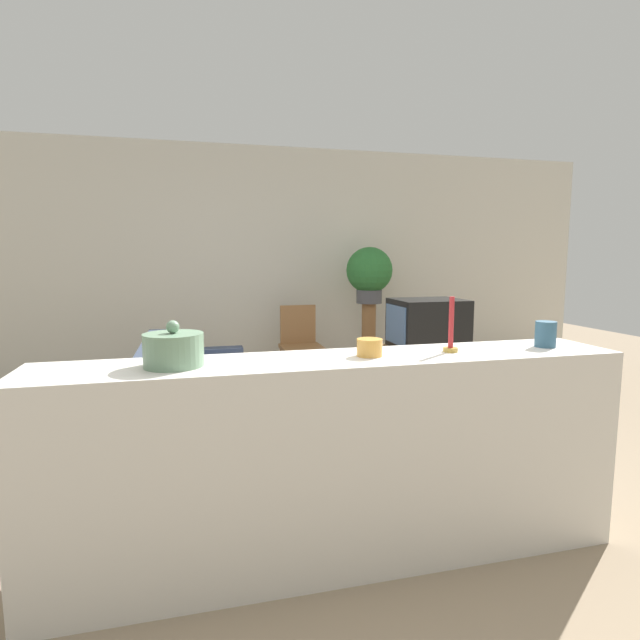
# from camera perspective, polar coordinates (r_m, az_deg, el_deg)

# --- Properties ---
(ground_plane) EXTENTS (14.00, 14.00, 0.00)m
(ground_plane) POSITION_cam_1_polar(r_m,az_deg,el_deg) (3.02, -0.64, -20.61)
(ground_plane) COLOR gray
(wall_back) EXTENTS (9.00, 0.06, 2.70)m
(wall_back) POSITION_cam_1_polar(r_m,az_deg,el_deg) (6.06, -8.39, 6.61)
(wall_back) COLOR beige
(wall_back) RESTS_ON ground_plane
(couch) EXTENTS (0.85, 2.00, 0.74)m
(couch) POSITION_cam_1_polar(r_m,az_deg,el_deg) (4.00, -14.22, -9.57)
(couch) COLOR #384256
(couch) RESTS_ON ground_plane
(tv_stand) EXTENTS (0.92, 0.57, 0.55)m
(tv_stand) POSITION_cam_1_polar(r_m,az_deg,el_deg) (4.96, 12.06, -6.18)
(tv_stand) COLOR olive
(tv_stand) RESTS_ON ground_plane
(television) EXTENTS (0.66, 0.54, 0.46)m
(television) POSITION_cam_1_polar(r_m,az_deg,el_deg) (4.86, 12.15, -0.39)
(television) COLOR black
(television) RESTS_ON tv_stand
(wooden_chair) EXTENTS (0.44, 0.44, 0.88)m
(wooden_chair) POSITION_cam_1_polar(r_m,az_deg,el_deg) (5.46, -2.26, -2.46)
(wooden_chair) COLOR olive
(wooden_chair) RESTS_ON ground_plane
(plant_stand) EXTENTS (0.17, 0.17, 0.87)m
(plant_stand) POSITION_cam_1_polar(r_m,az_deg,el_deg) (5.92, 5.57, -2.26)
(plant_stand) COLOR olive
(plant_stand) RESTS_ON ground_plane
(potted_plant) EXTENTS (0.54, 0.54, 0.65)m
(potted_plant) POSITION_cam_1_polar(r_m,az_deg,el_deg) (5.84, 5.67, 5.44)
(potted_plant) COLOR #4C4C51
(potted_plant) RESTS_ON plant_stand
(foreground_counter) EXTENTS (2.67, 0.44, 0.96)m
(foreground_counter) POSITION_cam_1_polar(r_m,az_deg,el_deg) (2.39, 2.22, -15.70)
(foreground_counter) COLOR silver
(foreground_counter) RESTS_ON ground_plane
(decorative_bowl) EXTENTS (0.24, 0.24, 0.19)m
(decorative_bowl) POSITION_cam_1_polar(r_m,az_deg,el_deg) (2.14, -16.39, -3.24)
(decorative_bowl) COLOR gray
(decorative_bowl) RESTS_ON foreground_counter
(candle_jar) EXTENTS (0.12, 0.12, 0.08)m
(candle_jar) POSITION_cam_1_polar(r_m,az_deg,el_deg) (2.28, 5.68, -3.14)
(candle_jar) COLOR gold
(candle_jar) RESTS_ON foreground_counter
(candlestick) EXTENTS (0.07, 0.07, 0.26)m
(candlestick) POSITION_cam_1_polar(r_m,az_deg,el_deg) (2.44, 14.73, -1.52)
(candlestick) COLOR #B7933D
(candlestick) RESTS_ON foreground_counter
(coffee_tin) EXTENTS (0.10, 0.10, 0.13)m
(coffee_tin) POSITION_cam_1_polar(r_m,az_deg,el_deg) (2.74, 24.38, -1.48)
(coffee_tin) COLOR #335B75
(coffee_tin) RESTS_ON foreground_counter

